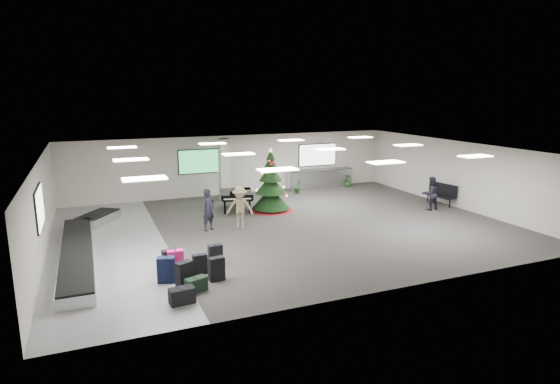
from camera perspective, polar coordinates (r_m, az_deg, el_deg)
name	(u,v)px	position (r m, az deg, el deg)	size (l,w,h in m)	color
ground	(286,226)	(19.55, 0.71, -4.21)	(18.00, 18.00, 0.00)	#33312E
room_envelope	(271,169)	(19.49, -1.09, 2.77)	(18.02, 14.02, 3.21)	#B4ADA5
baggage_carousel	(82,245)	(17.95, -22.98, -6.00)	(2.28, 9.71, 0.43)	silver
service_counter	(319,178)	(27.37, 4.83, 1.66)	(4.05, 0.65, 1.08)	silver
suitcase_0	(184,274)	(13.89, -11.58, -9.79)	(0.55, 0.46, 0.77)	black
suitcase_1	(217,269)	(14.18, -7.74, -9.26)	(0.49, 0.30, 0.73)	black
pink_suitcase	(176,262)	(14.88, -12.61, -8.32)	(0.49, 0.28, 0.78)	#D01B63
suitcase_3	(215,255)	(15.39, -7.89, -7.58)	(0.46, 0.26, 0.70)	black
navy_suitcase	(166,270)	(14.29, -13.70, -9.20)	(0.56, 0.42, 0.80)	black
green_duffel	(196,285)	(13.58, -10.18, -11.04)	(0.67, 0.48, 0.42)	black
suitcase_7	(200,264)	(14.75, -9.76, -8.65)	(0.44, 0.24, 0.65)	black
suitcase_8	(170,261)	(15.11, -13.23, -8.14)	(0.51, 0.33, 0.72)	black
black_duffel	(182,296)	(12.93, -11.86, -12.27)	(0.69, 0.43, 0.45)	black
christmas_tree	(271,189)	(21.95, -1.14, 0.35)	(2.09, 2.09, 2.98)	maroon
grand_piano	(236,195)	(22.04, -5.34, -0.33)	(1.83, 2.16, 1.07)	black
bench	(441,193)	(24.46, 19.03, -0.09)	(0.81, 1.76, 1.07)	black
traveler_a	(209,210)	(19.02, -8.71, -2.15)	(0.62, 0.41, 1.71)	black
traveler_b	(240,207)	(19.23, -4.91, -1.86)	(1.12, 0.64, 1.73)	#867353
traveler_bench	(431,193)	(23.18, 17.90, -0.16)	(0.78, 0.61, 1.60)	black
potted_plant_left	(297,187)	(25.82, 2.15, 0.66)	(0.41, 0.33, 0.74)	#133E17
potted_plant_right	(347,181)	(27.89, 8.22, 1.39)	(0.41, 0.41, 0.72)	#133E17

